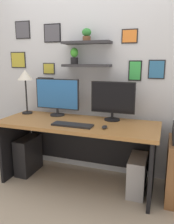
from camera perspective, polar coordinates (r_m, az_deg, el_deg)
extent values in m
plane|color=tan|center=(2.84, -2.34, -17.27)|extent=(8.00, 8.00, 0.00)
cube|color=silver|center=(2.87, 0.73, 11.33)|extent=(4.40, 0.04, 2.70)
cube|color=#2D2D33|center=(2.76, -0.09, 11.60)|extent=(0.58, 0.20, 0.03)
cube|color=#2D2D33|center=(2.77, -0.09, 17.07)|extent=(0.58, 0.20, 0.03)
cylinder|color=brown|center=(2.77, -0.09, 17.93)|extent=(0.10, 0.10, 0.05)
ellipsoid|color=#308136|center=(2.78, -0.09, 19.41)|extent=(0.11, 0.11, 0.09)
cylinder|color=black|center=(2.82, -3.20, 12.72)|extent=(0.09, 0.09, 0.08)
ellipsoid|color=green|center=(2.82, -3.23, 14.69)|extent=(0.09, 0.09, 0.11)
cube|color=black|center=(3.30, -15.82, 19.21)|extent=(0.22, 0.02, 0.22)
cube|color=#4C4C56|center=(3.29, -15.92, 19.22)|extent=(0.20, 0.00, 0.20)
cube|color=black|center=(3.12, -10.28, 6.71)|extent=(0.24, 0.02, 0.20)
cube|color=silver|center=(3.12, -10.36, 6.69)|extent=(0.21, 0.00, 0.17)
cube|color=black|center=(2.70, 17.08, 10.19)|extent=(0.18, 0.02, 0.21)
cube|color=teal|center=(2.69, 17.07, 10.19)|extent=(0.16, 0.00, 0.19)
cube|color=black|center=(3.07, -8.69, 19.00)|extent=(0.23, 0.02, 0.23)
cube|color=#4C4C56|center=(3.06, -8.77, 19.01)|extent=(0.21, 0.00, 0.20)
cube|color=#2D2D33|center=(3.08, -9.52, 10.71)|extent=(0.17, 0.02, 0.15)
cube|color=gold|center=(3.07, -9.60, 10.70)|extent=(0.15, 0.00, 0.12)
cube|color=black|center=(2.72, 11.99, 10.12)|extent=(0.15, 0.02, 0.23)
cube|color=green|center=(2.72, 11.96, 10.12)|extent=(0.13, 0.00, 0.21)
cube|color=black|center=(3.33, -16.85, 12.40)|extent=(0.23, 0.02, 0.21)
cube|color=gold|center=(3.33, -16.95, 12.39)|extent=(0.21, 0.00, 0.19)
cube|color=black|center=(2.75, 10.67, 18.21)|extent=(0.18, 0.02, 0.16)
cube|color=orange|center=(2.74, 10.64, 18.23)|extent=(0.16, 0.00, 0.13)
cube|color=#9E6B38|center=(2.56, -2.49, -2.96)|extent=(1.80, 0.68, 0.04)
cube|color=black|center=(3.07, -17.25, -8.14)|extent=(0.04, 0.62, 0.71)
cube|color=black|center=(2.52, 16.09, -12.84)|extent=(0.04, 0.62, 0.71)
cube|color=black|center=(2.93, -0.21, -7.86)|extent=(1.60, 0.02, 0.50)
cylinder|color=black|center=(2.88, -7.43, -0.69)|extent=(0.18, 0.18, 0.02)
cylinder|color=black|center=(2.87, -7.46, 0.23)|extent=(0.03, 0.03, 0.08)
cube|color=black|center=(2.84, -7.49, 4.51)|extent=(0.57, 0.02, 0.37)
cube|color=#2866B2|center=(2.82, -7.61, 4.47)|extent=(0.55, 0.00, 0.35)
cylinder|color=black|center=(2.64, 6.31, -1.88)|extent=(0.18, 0.18, 0.02)
cylinder|color=black|center=(2.63, 6.34, -0.85)|extent=(0.03, 0.03, 0.08)
cube|color=black|center=(2.60, 6.50, 3.66)|extent=(0.51, 0.02, 0.36)
cube|color=black|center=(2.58, 6.44, 3.62)|extent=(0.48, 0.00, 0.33)
cube|color=black|center=(2.40, -3.69, -3.25)|extent=(0.44, 0.14, 0.02)
ellipsoid|color=black|center=(2.31, 4.44, -3.79)|extent=(0.06, 0.09, 0.03)
cylinder|color=black|center=(3.06, -14.76, -0.16)|extent=(0.13, 0.13, 0.02)
cylinder|color=black|center=(3.02, -15.00, 3.87)|extent=(0.02, 0.02, 0.42)
cone|color=silver|center=(2.99, -15.30, 8.97)|extent=(0.20, 0.20, 0.12)
cube|color=black|center=(3.08, -14.52, -10.40)|extent=(0.18, 0.40, 0.46)
cube|color=#99999E|center=(2.63, 12.55, -15.12)|extent=(0.18, 0.40, 0.41)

